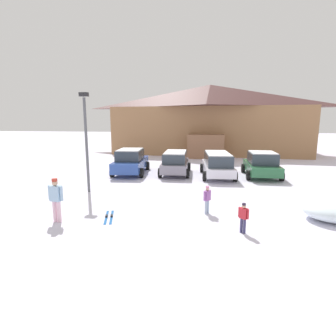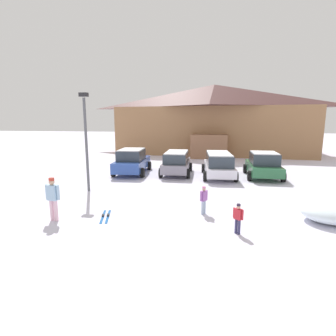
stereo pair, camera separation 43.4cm
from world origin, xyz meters
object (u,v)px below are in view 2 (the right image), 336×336
at_px(skier_child_in_purple_jacket, 204,199).
at_px(plowed_snow_pile, 333,213).
at_px(parked_green_coupe, 263,165).
at_px(skier_child_in_red_jacket, 238,217).
at_px(ski_lodge, 213,119).
at_px(skier_adult_in_blue_parka, 53,197).
at_px(pair_of_skis, 106,216).
at_px(lamp_post, 86,137).
at_px(parked_blue_hatchback, 132,161).
at_px(parked_grey_wagon, 177,162).
at_px(parked_white_suv, 219,164).

xyz_separation_m(skier_child_in_purple_jacket, plowed_snow_pile, (4.80, 0.01, -0.28)).
bearing_deg(parked_green_coupe, skier_child_in_red_jacket, -103.83).
bearing_deg(ski_lodge, skier_child_in_purple_jacket, -89.95).
distance_m(parked_green_coupe, skier_child_in_purple_jacket, 8.65).
height_order(ski_lodge, skier_child_in_red_jacket, ski_lodge).
xyz_separation_m(skier_adult_in_blue_parka, pair_of_skis, (1.75, 0.73, -0.92)).
relative_size(skier_child_in_purple_jacket, lamp_post, 0.23).
distance_m(ski_lodge, parked_blue_hatchback, 15.73).
distance_m(parked_blue_hatchback, skier_adult_in_blue_parka, 9.36).
height_order(skier_child_in_purple_jacket, lamp_post, lamp_post).
distance_m(skier_child_in_purple_jacket, lamp_post, 7.13).
bearing_deg(parked_grey_wagon, parked_blue_hatchback, -176.27).
height_order(skier_child_in_red_jacket, skier_adult_in_blue_parka, skier_adult_in_blue_parka).
height_order(parked_grey_wagon, skier_child_in_red_jacket, parked_grey_wagon).
distance_m(parked_blue_hatchback, parked_green_coupe, 9.10).
xyz_separation_m(parked_white_suv, pair_of_skis, (-4.44, -8.45, -0.87)).
distance_m(ski_lodge, skier_child_in_purple_jacket, 22.28).
xyz_separation_m(parked_blue_hatchback, skier_child_in_red_jacket, (6.74, -9.32, -0.29)).
height_order(parked_grey_wagon, parked_green_coupe, parked_green_coupe).
xyz_separation_m(parked_blue_hatchback, pair_of_skis, (1.70, -8.63, -0.86)).
distance_m(parked_white_suv, skier_child_in_purple_jacket, 7.47).
distance_m(parked_blue_hatchback, lamp_post, 5.61).
bearing_deg(pair_of_skis, skier_child_in_red_jacket, -7.75).
height_order(ski_lodge, parked_grey_wagon, ski_lodge).
bearing_deg(skier_adult_in_blue_parka, pair_of_skis, 22.77).
relative_size(parked_white_suv, pair_of_skis, 3.20).
relative_size(skier_child_in_red_jacket, lamp_post, 0.20).
bearing_deg(lamp_post, pair_of_skis, -54.42).
bearing_deg(plowed_snow_pile, ski_lodge, 102.34).
bearing_deg(plowed_snow_pile, skier_child_in_purple_jacket, -179.92).
relative_size(parked_white_suv, skier_child_in_red_jacket, 4.56).
bearing_deg(skier_child_in_purple_jacket, parked_white_suv, 85.21).
bearing_deg(parked_blue_hatchback, skier_child_in_purple_jacket, -54.09).
bearing_deg(parked_green_coupe, skier_child_in_purple_jacket, -114.45).
relative_size(ski_lodge, skier_adult_in_blue_parka, 13.36).
distance_m(skier_adult_in_blue_parka, pair_of_skis, 2.11).
bearing_deg(ski_lodge, parked_blue_hatchback, -110.91).
bearing_deg(parked_white_suv, parked_green_coupe, 8.28).
bearing_deg(pair_of_skis, parked_grey_wagon, 80.29).
bearing_deg(skier_child_in_red_jacket, skier_adult_in_blue_parka, -179.60).
distance_m(ski_lodge, pair_of_skis, 23.68).
distance_m(parked_grey_wagon, lamp_post, 7.00).
height_order(skier_adult_in_blue_parka, plowed_snow_pile, skier_adult_in_blue_parka).
height_order(parked_green_coupe, skier_adult_in_blue_parka, parked_green_coupe).
distance_m(skier_child_in_red_jacket, pair_of_skis, 5.12).
height_order(parked_green_coupe, skier_child_in_red_jacket, parked_green_coupe).
height_order(skier_child_in_red_jacket, pair_of_skis, skier_child_in_red_jacket).
relative_size(ski_lodge, parked_grey_wagon, 5.35).
bearing_deg(parked_white_suv, skier_child_in_red_jacket, -86.25).
height_order(ski_lodge, lamp_post, ski_lodge).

